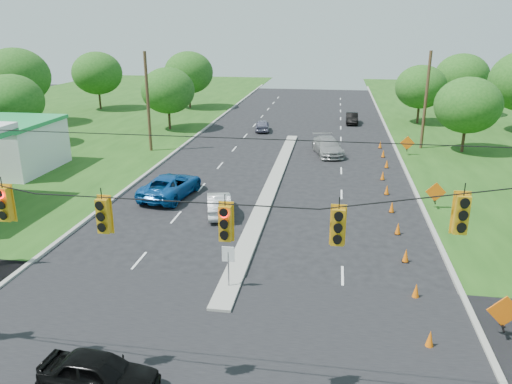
# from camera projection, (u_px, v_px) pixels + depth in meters

# --- Properties ---
(ground) EXTENTS (160.00, 160.00, 0.00)m
(ground) POSITION_uv_depth(u_px,v_px,m) (191.00, 378.00, 16.54)
(ground) COLOR black
(ground) RESTS_ON ground
(cross_street) EXTENTS (160.00, 14.00, 0.02)m
(cross_street) POSITION_uv_depth(u_px,v_px,m) (191.00, 378.00, 16.54)
(cross_street) COLOR black
(cross_street) RESTS_ON ground
(curb_left) EXTENTS (0.25, 110.00, 0.16)m
(curb_left) POSITION_uv_depth(u_px,v_px,m) (176.00, 152.00, 46.14)
(curb_left) COLOR gray
(curb_left) RESTS_ON ground
(curb_right) EXTENTS (0.25, 110.00, 0.16)m
(curb_right) POSITION_uv_depth(u_px,v_px,m) (401.00, 161.00, 43.13)
(curb_right) COLOR gray
(curb_right) RESTS_ON ground
(median) EXTENTS (1.00, 34.00, 0.18)m
(median) POSITION_uv_depth(u_px,v_px,m) (272.00, 187.00, 36.20)
(median) COLOR gray
(median) RESTS_ON ground
(median_sign) EXTENTS (0.55, 0.06, 2.05)m
(median_sign) POSITION_uv_depth(u_px,v_px,m) (228.00, 259.00, 21.69)
(median_sign) COLOR gray
(median_sign) RESTS_ON ground
(signal_span) EXTENTS (25.60, 0.32, 9.00)m
(signal_span) POSITION_uv_depth(u_px,v_px,m) (172.00, 255.00, 14.03)
(signal_span) COLOR #422D1C
(signal_span) RESTS_ON ground
(utility_pole_far_left) EXTENTS (0.28, 0.28, 9.00)m
(utility_pole_far_left) POSITION_uv_depth(u_px,v_px,m) (148.00, 103.00, 45.07)
(utility_pole_far_left) COLOR #422D1C
(utility_pole_far_left) RESTS_ON ground
(utility_pole_far_right) EXTENTS (0.28, 0.28, 9.00)m
(utility_pole_far_right) POSITION_uv_depth(u_px,v_px,m) (426.00, 101.00, 46.03)
(utility_pole_far_right) COLOR #422D1C
(utility_pole_far_right) RESTS_ON ground
(cone_0) EXTENTS (0.32, 0.32, 0.70)m
(cone_0) POSITION_uv_depth(u_px,v_px,m) (430.00, 339.00, 18.03)
(cone_0) COLOR orange
(cone_0) RESTS_ON ground
(cone_1) EXTENTS (0.32, 0.32, 0.70)m
(cone_1) POSITION_uv_depth(u_px,v_px,m) (416.00, 291.00, 21.31)
(cone_1) COLOR orange
(cone_1) RESTS_ON ground
(cone_2) EXTENTS (0.32, 0.32, 0.70)m
(cone_2) POSITION_uv_depth(u_px,v_px,m) (406.00, 255.00, 24.59)
(cone_2) COLOR orange
(cone_2) RESTS_ON ground
(cone_3) EXTENTS (0.32, 0.32, 0.70)m
(cone_3) POSITION_uv_depth(u_px,v_px,m) (398.00, 228.00, 27.87)
(cone_3) COLOR orange
(cone_3) RESTS_ON ground
(cone_4) EXTENTS (0.32, 0.32, 0.70)m
(cone_4) POSITION_uv_depth(u_px,v_px,m) (392.00, 207.00, 31.14)
(cone_4) COLOR orange
(cone_4) RESTS_ON ground
(cone_5) EXTENTS (0.32, 0.32, 0.70)m
(cone_5) POSITION_uv_depth(u_px,v_px,m) (387.00, 190.00, 34.42)
(cone_5) COLOR orange
(cone_5) RESTS_ON ground
(cone_6) EXTENTS (0.32, 0.32, 0.70)m
(cone_6) POSITION_uv_depth(u_px,v_px,m) (383.00, 175.00, 37.70)
(cone_6) COLOR orange
(cone_6) RESTS_ON ground
(cone_7) EXTENTS (0.32, 0.32, 0.70)m
(cone_7) POSITION_uv_depth(u_px,v_px,m) (387.00, 164.00, 40.89)
(cone_7) COLOR orange
(cone_7) RESTS_ON ground
(cone_8) EXTENTS (0.32, 0.32, 0.70)m
(cone_8) POSITION_uv_depth(u_px,v_px,m) (383.00, 153.00, 44.17)
(cone_8) COLOR orange
(cone_8) RESTS_ON ground
(cone_9) EXTENTS (0.32, 0.32, 0.70)m
(cone_9) POSITION_uv_depth(u_px,v_px,m) (380.00, 145.00, 47.44)
(cone_9) COLOR orange
(cone_9) RESTS_ON ground
(work_sign_0) EXTENTS (1.27, 0.58, 1.37)m
(work_sign_0) POSITION_uv_depth(u_px,v_px,m) (504.00, 313.00, 18.33)
(work_sign_0) COLOR black
(work_sign_0) RESTS_ON ground
(work_sign_1) EXTENTS (1.27, 0.58, 1.37)m
(work_sign_1) POSITION_uv_depth(u_px,v_px,m) (436.00, 193.00, 31.44)
(work_sign_1) COLOR black
(work_sign_1) RESTS_ON ground
(work_sign_2) EXTENTS (1.27, 0.58, 1.37)m
(work_sign_2) POSITION_uv_depth(u_px,v_px,m) (407.00, 144.00, 44.55)
(work_sign_2) COLOR black
(work_sign_2) RESTS_ON ground
(tree_2) EXTENTS (5.88, 5.88, 6.86)m
(tree_2) POSITION_uv_depth(u_px,v_px,m) (12.00, 101.00, 47.13)
(tree_2) COLOR black
(tree_2) RESTS_ON ground
(tree_3) EXTENTS (7.56, 7.56, 8.82)m
(tree_3) POSITION_uv_depth(u_px,v_px,m) (16.00, 77.00, 57.00)
(tree_3) COLOR black
(tree_3) RESTS_ON ground
(tree_4) EXTENTS (6.72, 6.72, 7.84)m
(tree_4) POSITION_uv_depth(u_px,v_px,m) (97.00, 73.00, 67.84)
(tree_4) COLOR black
(tree_4) RESTS_ON ground
(tree_5) EXTENTS (5.88, 5.88, 6.86)m
(tree_5) POSITION_uv_depth(u_px,v_px,m) (168.00, 91.00, 54.71)
(tree_5) COLOR black
(tree_5) RESTS_ON ground
(tree_6) EXTENTS (6.72, 6.72, 7.84)m
(tree_6) POSITION_uv_depth(u_px,v_px,m) (189.00, 72.00, 68.86)
(tree_6) COLOR black
(tree_6) RESTS_ON ground
(tree_9) EXTENTS (5.88, 5.88, 6.86)m
(tree_9) POSITION_uv_depth(u_px,v_px,m) (468.00, 105.00, 44.62)
(tree_9) COLOR black
(tree_9) RESTS_ON ground
(tree_11) EXTENTS (6.72, 6.72, 7.84)m
(tree_11) POSITION_uv_depth(u_px,v_px,m) (462.00, 76.00, 63.50)
(tree_11) COLOR black
(tree_11) RESTS_ON ground
(tree_12) EXTENTS (5.88, 5.88, 6.86)m
(tree_12) POSITION_uv_depth(u_px,v_px,m) (421.00, 87.00, 58.03)
(tree_12) COLOR black
(tree_12) RESTS_ON ground
(black_sedan) EXTENTS (3.95, 1.80, 1.31)m
(black_sedan) POSITION_uv_depth(u_px,v_px,m) (99.00, 373.00, 15.78)
(black_sedan) COLOR black
(black_sedan) RESTS_ON ground
(white_sedan) EXTENTS (2.42, 4.28, 1.33)m
(white_sedan) POSITION_uv_depth(u_px,v_px,m) (219.00, 204.00, 30.76)
(white_sedan) COLOR #BCBCBC
(white_sedan) RESTS_ON ground
(blue_pickup) EXTENTS (3.42, 6.03, 1.59)m
(blue_pickup) POSITION_uv_depth(u_px,v_px,m) (171.00, 185.00, 33.87)
(blue_pickup) COLOR #0D478F
(blue_pickup) RESTS_ON ground
(silver_car_far) EXTENTS (3.36, 5.72, 1.55)m
(silver_car_far) POSITION_uv_depth(u_px,v_px,m) (328.00, 146.00, 44.99)
(silver_car_far) COLOR gray
(silver_car_far) RESTS_ON ground
(silver_car_oncoming) EXTENTS (2.03, 3.94, 1.28)m
(silver_car_oncoming) POSITION_uv_depth(u_px,v_px,m) (262.00, 125.00, 55.08)
(silver_car_oncoming) COLOR slate
(silver_car_oncoming) RESTS_ON ground
(dark_car_receding) EXTENTS (1.40, 3.95, 1.30)m
(dark_car_receding) POSITION_uv_depth(u_px,v_px,m) (352.00, 118.00, 59.26)
(dark_car_receding) COLOR black
(dark_car_receding) RESTS_ON ground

